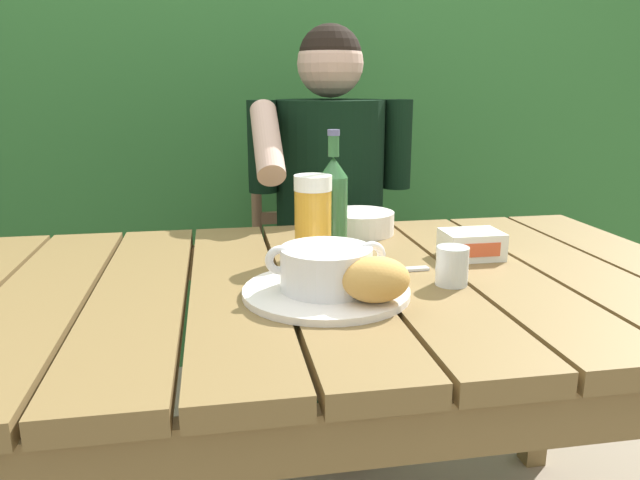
{
  "coord_description": "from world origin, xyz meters",
  "views": [
    {
      "loc": [
        -0.19,
        -1.03,
        1.08
      ],
      "look_at": [
        -0.01,
        0.01,
        0.81
      ],
      "focal_mm": 33.62,
      "sensor_mm": 36.0,
      "label": 1
    }
  ],
  "objects_px": {
    "soup_bowl": "(326,267)",
    "water_glass_small": "(452,266)",
    "beer_bottle": "(333,203)",
    "diner_bowl": "(361,223)",
    "person_eating": "(331,207)",
    "serving_plate": "(326,291)",
    "butter_tub": "(471,244)",
    "bread_roll": "(376,280)",
    "chair_near_diner": "(321,270)",
    "table_knife": "(385,270)",
    "beer_glass": "(312,217)"
  },
  "relations": [
    {
      "from": "soup_bowl",
      "to": "beer_glass",
      "type": "relative_size",
      "value": 1.2
    },
    {
      "from": "chair_near_diner",
      "to": "water_glass_small",
      "type": "relative_size",
      "value": 13.85
    },
    {
      "from": "chair_near_diner",
      "to": "beer_glass",
      "type": "distance_m",
      "value": 0.82
    },
    {
      "from": "chair_near_diner",
      "to": "butter_tub",
      "type": "height_order",
      "value": "chair_near_diner"
    },
    {
      "from": "person_eating",
      "to": "butter_tub",
      "type": "bearing_deg",
      "value": -73.27
    },
    {
      "from": "chair_near_diner",
      "to": "diner_bowl",
      "type": "bearing_deg",
      "value": -90.0
    },
    {
      "from": "water_glass_small",
      "to": "beer_glass",
      "type": "bearing_deg",
      "value": 136.4
    },
    {
      "from": "person_eating",
      "to": "soup_bowl",
      "type": "bearing_deg",
      "value": -101.71
    },
    {
      "from": "beer_bottle",
      "to": "butter_tub",
      "type": "height_order",
      "value": "beer_bottle"
    },
    {
      "from": "water_glass_small",
      "to": "bread_roll",
      "type": "bearing_deg",
      "value": -150.96
    },
    {
      "from": "water_glass_small",
      "to": "table_knife",
      "type": "distance_m",
      "value": 0.13
    },
    {
      "from": "butter_tub",
      "to": "diner_bowl",
      "type": "relative_size",
      "value": 0.74
    },
    {
      "from": "soup_bowl",
      "to": "water_glass_small",
      "type": "relative_size",
      "value": 2.96
    },
    {
      "from": "serving_plate",
      "to": "water_glass_small",
      "type": "bearing_deg",
      "value": 3.69
    },
    {
      "from": "soup_bowl",
      "to": "water_glass_small",
      "type": "height_order",
      "value": "soup_bowl"
    },
    {
      "from": "diner_bowl",
      "to": "bread_roll",
      "type": "bearing_deg",
      "value": -101.05
    },
    {
      "from": "soup_bowl",
      "to": "table_knife",
      "type": "relative_size",
      "value": 1.43
    },
    {
      "from": "water_glass_small",
      "to": "butter_tub",
      "type": "height_order",
      "value": "water_glass_small"
    },
    {
      "from": "bread_roll",
      "to": "beer_bottle",
      "type": "height_order",
      "value": "beer_bottle"
    },
    {
      "from": "chair_near_diner",
      "to": "person_eating",
      "type": "xyz_separation_m",
      "value": [
        -0.0,
        -0.2,
        0.26
      ]
    },
    {
      "from": "beer_bottle",
      "to": "water_glass_small",
      "type": "height_order",
      "value": "beer_bottle"
    },
    {
      "from": "serving_plate",
      "to": "beer_bottle",
      "type": "distance_m",
      "value": 0.28
    },
    {
      "from": "beer_glass",
      "to": "diner_bowl",
      "type": "distance_m",
      "value": 0.25
    },
    {
      "from": "soup_bowl",
      "to": "bread_roll",
      "type": "bearing_deg",
      "value": -49.4
    },
    {
      "from": "bread_roll",
      "to": "beer_glass",
      "type": "relative_size",
      "value": 0.64
    },
    {
      "from": "butter_tub",
      "to": "table_knife",
      "type": "distance_m",
      "value": 0.21
    },
    {
      "from": "serving_plate",
      "to": "chair_near_diner",
      "type": "bearing_deg",
      "value": 80.47
    },
    {
      "from": "water_glass_small",
      "to": "beer_bottle",
      "type": "bearing_deg",
      "value": 124.29
    },
    {
      "from": "serving_plate",
      "to": "diner_bowl",
      "type": "bearing_deg",
      "value": 68.66
    },
    {
      "from": "serving_plate",
      "to": "soup_bowl",
      "type": "height_order",
      "value": "soup_bowl"
    },
    {
      "from": "soup_bowl",
      "to": "bread_roll",
      "type": "height_order",
      "value": "soup_bowl"
    },
    {
      "from": "chair_near_diner",
      "to": "table_knife",
      "type": "height_order",
      "value": "chair_near_diner"
    },
    {
      "from": "soup_bowl",
      "to": "water_glass_small",
      "type": "bearing_deg",
      "value": 3.69
    },
    {
      "from": "soup_bowl",
      "to": "diner_bowl",
      "type": "relative_size",
      "value": 1.29
    },
    {
      "from": "serving_plate",
      "to": "bread_roll",
      "type": "bearing_deg",
      "value": -49.4
    },
    {
      "from": "beer_bottle",
      "to": "butter_tub",
      "type": "bearing_deg",
      "value": -17.94
    },
    {
      "from": "beer_glass",
      "to": "soup_bowl",
      "type": "bearing_deg",
      "value": -93.05
    },
    {
      "from": "chair_near_diner",
      "to": "person_eating",
      "type": "height_order",
      "value": "person_eating"
    },
    {
      "from": "soup_bowl",
      "to": "diner_bowl",
      "type": "xyz_separation_m",
      "value": [
        0.16,
        0.41,
        -0.02
      ]
    },
    {
      "from": "table_knife",
      "to": "diner_bowl",
      "type": "relative_size",
      "value": 0.9
    },
    {
      "from": "beer_bottle",
      "to": "diner_bowl",
      "type": "bearing_deg",
      "value": 57.43
    },
    {
      "from": "bread_roll",
      "to": "beer_bottle",
      "type": "bearing_deg",
      "value": 90.37
    },
    {
      "from": "person_eating",
      "to": "water_glass_small",
      "type": "relative_size",
      "value": 18.05
    },
    {
      "from": "bread_roll",
      "to": "diner_bowl",
      "type": "height_order",
      "value": "bread_roll"
    },
    {
      "from": "person_eating",
      "to": "diner_bowl",
      "type": "bearing_deg",
      "value": -89.54
    },
    {
      "from": "serving_plate",
      "to": "water_glass_small",
      "type": "xyz_separation_m",
      "value": [
        0.23,
        0.01,
        0.03
      ]
    },
    {
      "from": "serving_plate",
      "to": "water_glass_small",
      "type": "relative_size",
      "value": 4.09
    },
    {
      "from": "bread_roll",
      "to": "water_glass_small",
      "type": "distance_m",
      "value": 0.19
    },
    {
      "from": "person_eating",
      "to": "serving_plate",
      "type": "distance_m",
      "value": 0.78
    },
    {
      "from": "beer_glass",
      "to": "water_glass_small",
      "type": "height_order",
      "value": "beer_glass"
    }
  ]
}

